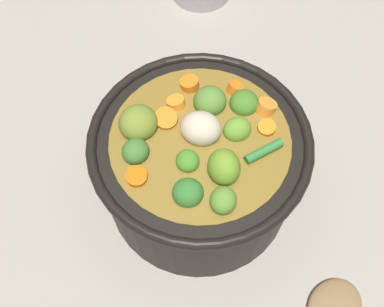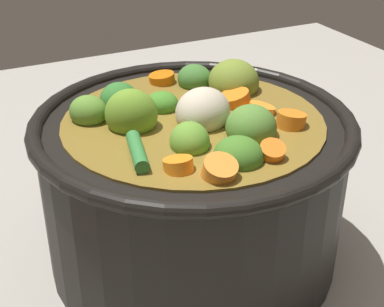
# 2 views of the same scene
# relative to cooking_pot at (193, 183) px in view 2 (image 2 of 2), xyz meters

# --- Properties ---
(ground_plane) EXTENTS (1.10, 1.10, 0.00)m
(ground_plane) POSITION_rel_cooking_pot_xyz_m (-0.00, -0.00, -0.07)
(ground_plane) COLOR #9E998E
(cooking_pot) EXTENTS (0.26, 0.26, 0.16)m
(cooking_pot) POSITION_rel_cooking_pot_xyz_m (0.00, 0.00, 0.00)
(cooking_pot) COLOR black
(cooking_pot) RESTS_ON ground_plane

